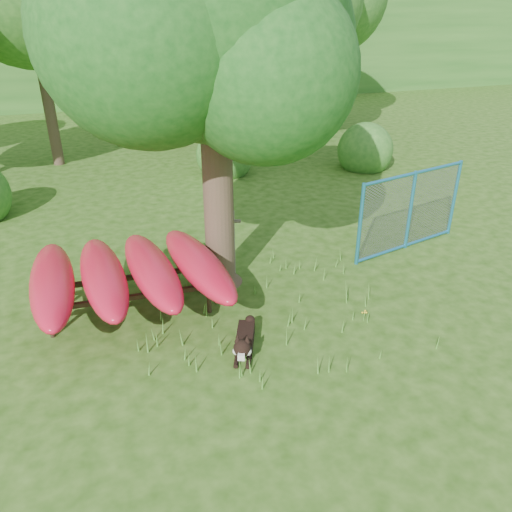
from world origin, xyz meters
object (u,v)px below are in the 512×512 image
object	(u,v)px
kayak_rack	(128,273)
fence_section	(410,211)
husky_dog	(244,342)
oak_tree	(209,24)

from	to	relation	value
kayak_rack	fence_section	xyz separation A→B (m)	(6.06, 0.61, 0.09)
husky_dog	kayak_rack	bearing A→B (deg)	154.58
fence_section	oak_tree	bearing A→B (deg)	167.81
oak_tree	fence_section	world-z (taller)	oak_tree
kayak_rack	husky_dog	distance (m)	2.35
oak_tree	kayak_rack	distance (m)	4.19
fence_section	husky_dog	bearing A→B (deg)	-165.74
kayak_rack	husky_dog	xyz separation A→B (m)	(1.48, -1.72, -0.62)
kayak_rack	fence_section	bearing A→B (deg)	9.42
oak_tree	kayak_rack	size ratio (longest dim) A/B	2.10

